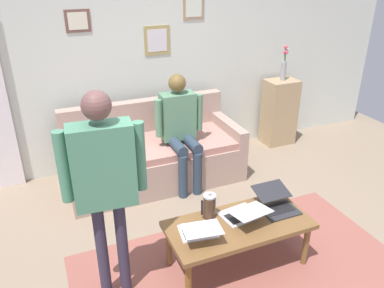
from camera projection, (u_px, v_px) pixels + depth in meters
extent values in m
plane|color=gray|center=(221.00, 264.00, 3.31)|extent=(7.68, 7.68, 0.00)
cube|color=#915146|center=(242.00, 271.00, 3.24)|extent=(2.73, 1.50, 0.01)
cube|color=silver|center=(141.00, 55.00, 4.57)|extent=(7.04, 0.10, 2.70)
cube|color=tan|center=(157.00, 40.00, 4.52)|extent=(0.31, 0.02, 0.34)
cube|color=silver|center=(157.00, 40.00, 4.51)|extent=(0.24, 0.00, 0.26)
cube|color=#A18163|center=(193.00, 8.00, 4.53)|extent=(0.27, 0.02, 0.26)
cube|color=silver|center=(194.00, 8.00, 4.53)|extent=(0.20, 0.00, 0.20)
cube|color=brown|center=(78.00, 21.00, 4.10)|extent=(0.27, 0.02, 0.24)
cube|color=beige|center=(78.00, 21.00, 4.09)|extent=(0.20, 0.00, 0.18)
cube|color=tan|center=(155.00, 164.00, 4.50)|extent=(1.98, 0.88, 0.42)
cube|color=tan|center=(155.00, 146.00, 4.38)|extent=(1.74, 0.80, 0.08)
cube|color=tan|center=(144.00, 118.00, 4.62)|extent=(1.98, 0.14, 0.46)
cube|color=tan|center=(227.00, 128.00, 4.70)|extent=(0.12, 0.88, 0.20)
cube|color=tan|center=(69.00, 154.00, 4.05)|extent=(0.12, 0.88, 0.20)
cube|color=brown|center=(239.00, 225.00, 3.15)|extent=(1.18, 0.55, 0.04)
cylinder|color=brown|center=(306.00, 245.00, 3.24)|extent=(0.05, 0.05, 0.39)
cylinder|color=brown|center=(188.00, 282.00, 2.87)|extent=(0.05, 0.05, 0.39)
cylinder|color=brown|center=(276.00, 217.00, 3.61)|extent=(0.05, 0.05, 0.39)
cylinder|color=brown|center=(169.00, 246.00, 3.23)|extent=(0.05, 0.05, 0.39)
cube|color=silver|center=(239.00, 215.00, 3.23)|extent=(0.33, 0.28, 0.01)
cube|color=black|center=(241.00, 215.00, 3.21)|extent=(0.27, 0.18, 0.00)
cube|color=silver|center=(250.00, 211.00, 3.07)|extent=(0.33, 0.26, 0.04)
cube|color=#AAD0DE|center=(250.00, 211.00, 3.07)|extent=(0.30, 0.24, 0.03)
cube|color=silver|center=(198.00, 231.00, 3.03)|extent=(0.32, 0.26, 0.01)
cube|color=black|center=(199.00, 232.00, 3.01)|extent=(0.26, 0.17, 0.00)
cube|color=silver|center=(202.00, 229.00, 2.88)|extent=(0.32, 0.25, 0.02)
cube|color=#B4DBF6|center=(202.00, 229.00, 2.88)|extent=(0.29, 0.23, 0.01)
cube|color=#28282D|center=(280.00, 211.00, 3.28)|extent=(0.30, 0.23, 0.01)
cube|color=black|center=(279.00, 209.00, 3.30)|extent=(0.25, 0.14, 0.00)
cube|color=#28282D|center=(271.00, 191.00, 3.36)|extent=(0.30, 0.22, 0.06)
cube|color=#192332|center=(272.00, 191.00, 3.35)|extent=(0.27, 0.19, 0.05)
cylinder|color=#4C3323|center=(209.00, 207.00, 3.17)|extent=(0.10, 0.10, 0.20)
cylinder|color=#B7B7BC|center=(210.00, 196.00, 3.13)|extent=(0.11, 0.11, 0.02)
sphere|color=#B2B2B7|center=(210.00, 193.00, 3.12)|extent=(0.03, 0.03, 0.03)
cube|color=black|center=(202.00, 208.00, 3.14)|extent=(0.01, 0.01, 0.14)
cube|color=tan|center=(279.00, 112.00, 5.37)|extent=(0.42, 0.32, 0.91)
cylinder|color=#96989D|center=(283.00, 71.00, 5.12)|extent=(0.07, 0.07, 0.25)
cylinder|color=#3D7038|center=(285.00, 55.00, 5.01)|extent=(0.01, 0.01, 0.19)
sphere|color=#DC4C5C|center=(286.00, 47.00, 4.97)|extent=(0.05, 0.05, 0.05)
cylinder|color=#3D7038|center=(286.00, 56.00, 5.04)|extent=(0.01, 0.03, 0.15)
sphere|color=silver|center=(287.00, 50.00, 5.01)|extent=(0.05, 0.05, 0.05)
cylinder|color=#3D7038|center=(284.00, 57.00, 5.03)|extent=(0.01, 0.02, 0.13)
sphere|color=#DD415A|center=(285.00, 52.00, 4.99)|extent=(0.04, 0.04, 0.04)
cylinder|color=#3D7038|center=(286.00, 57.00, 5.03)|extent=(0.03, 0.01, 0.12)
sphere|color=#E7495B|center=(287.00, 52.00, 4.99)|extent=(0.04, 0.04, 0.04)
cylinder|color=#322D40|center=(102.00, 252.00, 2.84)|extent=(0.08, 0.08, 0.83)
cylinder|color=#322D40|center=(123.00, 248.00, 2.88)|extent=(0.08, 0.08, 0.83)
cube|color=#4A8367|center=(103.00, 166.00, 2.55)|extent=(0.43, 0.22, 0.59)
cylinder|color=#4A8367|center=(63.00, 167.00, 2.47)|extent=(0.09, 0.09, 0.50)
cylinder|color=#4A8367|center=(140.00, 156.00, 2.61)|extent=(0.09, 0.09, 0.50)
sphere|color=brown|center=(96.00, 106.00, 2.37)|extent=(0.19, 0.19, 0.19)
cylinder|color=#2C3B4C|center=(197.00, 174.00, 4.22)|extent=(0.10, 0.10, 0.50)
cylinder|color=#2C3B4C|center=(183.00, 177.00, 4.16)|extent=(0.10, 0.10, 0.50)
cylinder|color=#2C3B4C|center=(191.00, 142.00, 4.24)|extent=(0.12, 0.40, 0.12)
cylinder|color=#2C3B4C|center=(177.00, 145.00, 4.18)|extent=(0.12, 0.40, 0.12)
cube|color=#578766|center=(178.00, 116.00, 4.25)|extent=(0.37, 0.20, 0.52)
cylinder|color=#578766|center=(199.00, 112.00, 4.28)|extent=(0.08, 0.08, 0.42)
cylinder|color=#578766|center=(159.00, 118.00, 4.12)|extent=(0.08, 0.08, 0.42)
sphere|color=brown|center=(177.00, 83.00, 4.09)|extent=(0.19, 0.19, 0.19)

